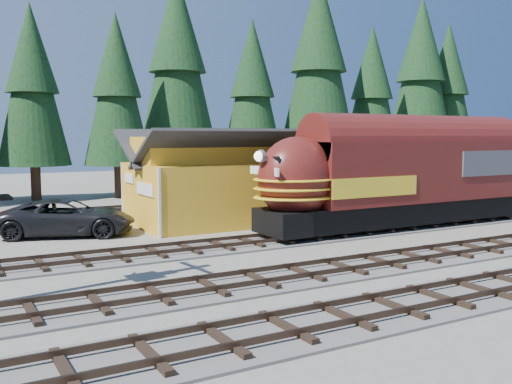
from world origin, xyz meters
TOP-DOWN VIEW (x-y plane):
  - ground at (0.00, 0.00)m, footprint 120.00×120.00m
  - track_siding at (10.00, 4.00)m, footprint 68.00×3.20m
  - track_spur at (-10.00, 18.00)m, footprint 32.00×3.20m
  - depot at (-0.00, 10.50)m, footprint 12.80×7.00m
  - conifer_backdrop at (4.14, 24.81)m, footprint 80.32×21.73m
  - locomotive at (5.42, 4.00)m, footprint 16.73×3.32m
  - pickup_truck_a at (-9.69, 10.48)m, footprint 7.13×5.09m

SIDE VIEW (x-z plane):
  - ground at x=0.00m, z-range 0.00..0.00m
  - track_siding at x=10.00m, z-range -0.11..0.22m
  - track_spur at x=-10.00m, z-range -0.11..0.22m
  - pickup_truck_a at x=-9.69m, z-range 0.00..1.80m
  - locomotive at x=5.42m, z-range 0.37..4.92m
  - depot at x=0.00m, z-range 0.31..5.61m
  - conifer_backdrop at x=4.14m, z-range 1.72..18.74m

